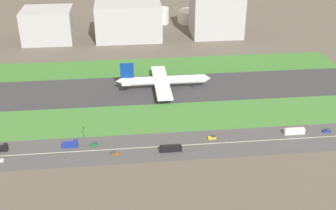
# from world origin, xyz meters

# --- Properties ---
(ground_plane) EXTENTS (800.00, 800.00, 0.00)m
(ground_plane) POSITION_xyz_m (0.00, 0.00, 0.00)
(ground_plane) COLOR #5B564C
(runway) EXTENTS (280.00, 46.00, 0.10)m
(runway) POSITION_xyz_m (0.00, 0.00, 0.05)
(runway) COLOR #38383D
(runway) RESTS_ON ground_plane
(grass_median_north) EXTENTS (280.00, 36.00, 0.10)m
(grass_median_north) POSITION_xyz_m (0.00, 41.00, 0.05)
(grass_median_north) COLOR #3D7A33
(grass_median_north) RESTS_ON ground_plane
(grass_median_south) EXTENTS (280.00, 36.00, 0.10)m
(grass_median_south) POSITION_xyz_m (0.00, -41.00, 0.05)
(grass_median_south) COLOR #427F38
(grass_median_south) RESTS_ON ground_plane
(highway) EXTENTS (280.00, 28.00, 0.10)m
(highway) POSITION_xyz_m (0.00, -73.00, 0.05)
(highway) COLOR #4C4C4F
(highway) RESTS_ON ground_plane
(highway_centerline) EXTENTS (266.00, 0.50, 0.01)m
(highway_centerline) POSITION_xyz_m (0.00, -73.00, 0.11)
(highway_centerline) COLOR silver
(highway_centerline) RESTS_ON highway
(airliner) EXTENTS (65.00, 56.00, 19.70)m
(airliner) POSITION_xyz_m (0.69, 0.00, 6.23)
(airliner) COLOR white
(airliner) RESTS_ON runway
(bus_1) EXTENTS (11.60, 2.50, 3.50)m
(bus_1) POSITION_xyz_m (-2.15, -78.00, 1.82)
(bus_1) COLOR black
(bus_1) RESTS_ON highway
(truck_1) EXTENTS (8.40, 2.50, 4.00)m
(truck_1) POSITION_xyz_m (-90.99, -68.00, 1.67)
(truck_1) COLOR black
(truck_1) RESTS_ON highway
(bus_0) EXTENTS (11.60, 2.50, 3.50)m
(bus_0) POSITION_xyz_m (68.71, -68.00, 1.82)
(bus_0) COLOR silver
(bus_0) RESTS_ON highway
(car_2) EXTENTS (4.40, 1.80, 2.00)m
(car_2) POSITION_xyz_m (22.12, -68.00, 0.92)
(car_2) COLOR yellow
(car_2) RESTS_ON highway
(car_1) EXTENTS (4.40, 1.80, 2.00)m
(car_1) POSITION_xyz_m (-42.25, -68.00, 0.92)
(car_1) COLOR #19662D
(car_1) RESTS_ON highway
(car_5) EXTENTS (4.40, 1.80, 2.00)m
(car_5) POSITION_xyz_m (87.93, -68.00, 0.92)
(car_5) COLOR navy
(car_5) RESTS_ON highway
(car_0) EXTENTS (4.40, 1.80, 2.00)m
(car_0) POSITION_xyz_m (-31.25, -78.00, 0.92)
(car_0) COLOR brown
(car_0) RESTS_ON highway
(truck_0) EXTENTS (8.40, 2.50, 4.00)m
(truck_0) POSITION_xyz_m (-54.73, -68.00, 1.67)
(truck_0) COLOR navy
(truck_0) RESTS_ON highway
(traffic_light) EXTENTS (0.36, 0.50, 7.20)m
(traffic_light) POSITION_xyz_m (-47.94, -60.01, 4.29)
(traffic_light) COLOR #4C4C51
(traffic_light) RESTS_ON highway
(terminal_building) EXTENTS (43.01, 36.46, 28.87)m
(terminal_building) POSITION_xyz_m (-90.00, 114.00, 14.43)
(terminal_building) COLOR #B2B2B7
(terminal_building) RESTS_ON ground_plane
(hangar_building) EXTENTS (58.42, 38.99, 32.37)m
(hangar_building) POSITION_xyz_m (-18.71, 114.00, 16.18)
(hangar_building) COLOR #B2B2B7
(hangar_building) RESTS_ON ground_plane
(office_tower) EXTENTS (45.59, 35.24, 43.63)m
(office_tower) POSITION_xyz_m (62.14, 114.00, 21.82)
(office_tower) COLOR #B2B2B7
(office_tower) RESTS_ON ground_plane
(fuel_tank_west) EXTENTS (17.32, 17.32, 15.49)m
(fuel_tank_west) POSITION_xyz_m (14.36, 159.00, 7.75)
(fuel_tank_west) COLOR silver
(fuel_tank_west) RESTS_ON ground_plane
(fuel_tank_centre) EXTENTS (25.57, 25.57, 12.15)m
(fuel_tank_centre) POSITION_xyz_m (44.99, 159.00, 6.07)
(fuel_tank_centre) COLOR silver
(fuel_tank_centre) RESTS_ON ground_plane
(fuel_tank_east) EXTENTS (18.69, 18.69, 12.92)m
(fuel_tank_east) POSITION_xyz_m (76.70, 159.00, 6.46)
(fuel_tank_east) COLOR silver
(fuel_tank_east) RESTS_ON ground_plane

